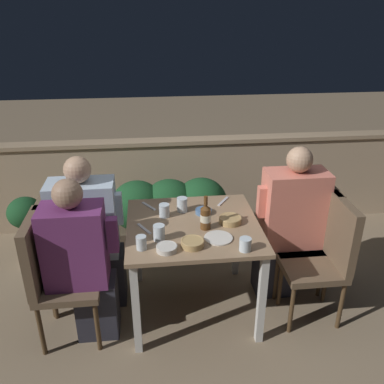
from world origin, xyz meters
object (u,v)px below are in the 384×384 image
Objects in this scene: chair_left_near at (52,270)px; beer_bottle at (206,216)px; chair_left_far at (63,242)px; chair_right_near at (326,251)px; person_purple_stripe at (82,262)px; person_blue_shirt at (90,234)px; potted_plant at (27,224)px; person_coral_top at (288,224)px; chair_right_far at (312,230)px.

beer_bottle is at bearing 5.78° from chair_left_near.
chair_left_near is at bearing -174.22° from beer_bottle.
chair_left_far is 1.93m from chair_right_near.
person_purple_stripe reaches higher than chair_left_near.
beer_bottle is (-0.86, 0.09, 0.28)m from chair_right_near.
chair_left_near is 0.41m from person_blue_shirt.
person_purple_stripe is 1.28× the size of chair_right_near.
chair_right_near is at bearing -9.95° from chair_left_far.
potted_plant is at bearing 126.07° from chair_left_far.
person_blue_shirt is 4.94× the size of beer_bottle.
potted_plant is (-2.32, 0.91, -0.15)m from chair_right_near.
person_coral_top is 0.74m from beer_bottle.
chair_left_far is 1.71m from person_coral_top.
person_coral_top reaches higher than chair_left_far.
chair_right_far is at bearing 10.27° from person_purple_stripe.
person_coral_top is at bearing -1.22° from chair_left_far.
chair_right_far is 2.42m from potted_plant.
person_blue_shirt is 1.73m from chair_right_near.
person_blue_shirt is at bearing 0.00° from chair_left_far.
beer_bottle is at bearing 7.17° from person_purple_stripe.
person_coral_top reaches higher than chair_right_far.
beer_bottle reaches higher than potted_plant.
chair_left_far is 1.91m from chair_right_far.
chair_left_far is 1.00× the size of chair_right_far.
chair_left_far is 3.79× the size of beer_bottle.
potted_plant is (-2.33, 0.62, -0.15)m from chair_right_far.
chair_right_far is at bearing -1.22° from person_blue_shirt.
potted_plant is at bearing 150.52° from beer_bottle.
person_purple_stripe reaches higher than beer_bottle.
person_blue_shirt is 0.98× the size of person_coral_top.
chair_left_near is 3.79× the size of beer_bottle.
chair_right_near is 2.50m from potted_plant.
person_coral_top reaches higher than chair_right_near.
person_blue_shirt is 1.30× the size of chair_right_near.
chair_left_near is at bearing 180.00° from person_purple_stripe.
person_purple_stripe is at bearing -169.73° from chair_right_far.
potted_plant is (-0.61, 0.93, -0.20)m from person_purple_stripe.
person_coral_top is (1.50, -0.04, 0.01)m from person_blue_shirt.
chair_right_far is 1.42× the size of potted_plant.
chair_right_near is at bearing -92.40° from chair_right_far.
person_coral_top is at bearing 180.00° from chair_right_far.
person_blue_shirt is 0.88m from potted_plant.
person_purple_stripe is at bearing -61.22° from chair_left_far.
chair_right_far is 3.79× the size of beer_bottle.
person_coral_top reaches higher than person_purple_stripe.
potted_plant is (-1.45, 0.82, -0.43)m from beer_bottle.
person_purple_stripe reaches higher than chair_left_far.
chair_left_near and chair_right_near have the same top height.
chair_left_near is 1.75m from person_coral_top.
chair_left_near is 0.21m from person_purple_stripe.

